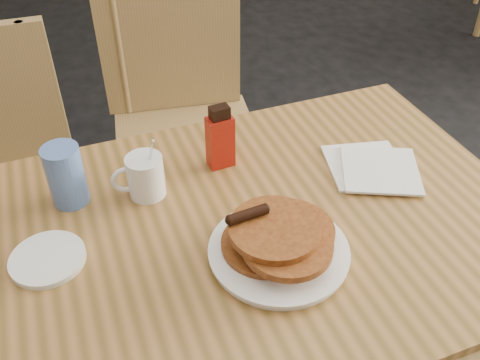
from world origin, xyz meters
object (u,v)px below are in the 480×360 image
main_table (246,239)px  chair_main_far (180,96)px  blue_tumbler (66,175)px  pancake_plate (279,244)px  syrup_bottle (220,139)px  coffee_mug (144,176)px

main_table → chair_main_far: bearing=89.6°
chair_main_far → blue_tumbler: chair_main_far is taller
chair_main_far → blue_tumbler: bearing=-115.5°
pancake_plate → blue_tumbler: blue_tumbler is taller
pancake_plate → syrup_bottle: bearing=96.3°
chair_main_far → pancake_plate: size_ratio=3.76×
main_table → blue_tumbler: bearing=152.3°
main_table → syrup_bottle: 0.24m
main_table → syrup_bottle: syrup_bottle is taller
main_table → coffee_mug: size_ratio=8.70×
pancake_plate → coffee_mug: bearing=130.7°
syrup_bottle → coffee_mug: bearing=-171.5°
syrup_bottle → blue_tumbler: (-0.34, -0.03, -0.00)m
main_table → syrup_bottle: size_ratio=8.34×
main_table → pancake_plate: size_ratio=4.80×
syrup_bottle → blue_tumbler: size_ratio=1.14×
syrup_bottle → blue_tumbler: 0.34m
main_table → pancake_plate: (0.04, -0.10, 0.07)m
main_table → syrup_bottle: (0.00, 0.21, 0.11)m
blue_tumbler → main_table: bearing=-27.7°
coffee_mug → syrup_bottle: size_ratio=0.96×
main_table → blue_tumbler: 0.40m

